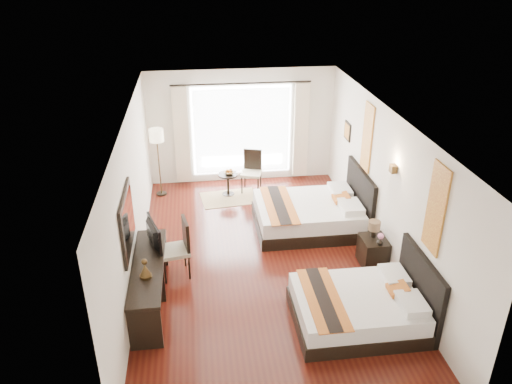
{
  "coord_description": "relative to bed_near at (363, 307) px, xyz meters",
  "views": [
    {
      "loc": [
        -1.11,
        -7.77,
        5.28
      ],
      "look_at": [
        -0.06,
        0.45,
        1.24
      ],
      "focal_mm": 35.0,
      "sensor_mm": 36.0,
      "label": 1
    }
  ],
  "objects": [
    {
      "name": "bronze_figurine",
      "position": [
        -3.3,
        0.56,
        0.61
      ],
      "size": [
        0.22,
        0.22,
        0.28
      ],
      "primitive_type": null,
      "rotation": [
        0.0,
        0.0,
        -0.18
      ],
      "color": "#423017",
      "rests_on": "console_desk"
    },
    {
      "name": "sheer_curtain",
      "position": [
        -1.31,
        5.54,
        1.01
      ],
      "size": [
        2.3,
        0.02,
        2.1
      ],
      "primitive_type": "cube",
      "color": "white",
      "rests_on": "wall_window"
    },
    {
      "name": "art_panel_near",
      "position": [
        0.92,
        0.0,
        1.66
      ],
      "size": [
        0.03,
        0.5,
        1.35
      ],
      "primitive_type": "cube",
      "color": "maroon",
      "rests_on": "wall_headboard"
    },
    {
      "name": "bed_near",
      "position": [
        0.0,
        0.0,
        0.0
      ],
      "size": [
        1.99,
        1.55,
        1.12
      ],
      "color": "black",
      "rests_on": "floor"
    },
    {
      "name": "fruit_bowl",
      "position": [
        -1.7,
        4.75,
        0.27
      ],
      "size": [
        0.23,
        0.23,
        0.06
      ],
      "primitive_type": "imported",
      "rotation": [
        0.0,
        0.0,
        -0.01
      ],
      "color": "#4B2E1A",
      "rests_on": "side_table"
    },
    {
      "name": "mirror_glass",
      "position": [
        -3.5,
        0.9,
        1.26
      ],
      "size": [
        0.01,
        1.12,
        0.82
      ],
      "primitive_type": "cube",
      "color": "white",
      "rests_on": "mirror_frame"
    },
    {
      "name": "television",
      "position": [
        -3.28,
        1.45,
        0.69
      ],
      "size": [
        0.34,
        0.78,
        0.45
      ],
      "primitive_type": "imported",
      "rotation": [
        0.0,
        0.0,
        1.88
      ],
      "color": "black",
      "rests_on": "console_desk"
    },
    {
      "name": "wall_sconce",
      "position": [
        0.88,
        1.53,
        1.63
      ],
      "size": [
        0.1,
        0.14,
        0.14
      ],
      "primitive_type": "cube",
      "color": "#423017",
      "rests_on": "wall_headboard"
    },
    {
      "name": "art_panel_far",
      "position": [
        0.92,
        3.01,
        1.66
      ],
      "size": [
        0.03,
        0.5,
        1.35
      ],
      "primitive_type": "cube",
      "color": "maroon",
      "rests_on": "wall_headboard"
    },
    {
      "name": "floor_lamp",
      "position": [
        -3.31,
        4.99,
        1.09
      ],
      "size": [
        0.33,
        0.33,
        1.63
      ],
      "color": "black",
      "rests_on": "floor"
    },
    {
      "name": "bed_far",
      "position": [
        -0.11,
        3.01,
        0.03
      ],
      "size": [
        2.21,
        1.72,
        1.25
      ],
      "color": "black",
      "rests_on": "floor"
    },
    {
      "name": "ceiling",
      "position": [
        -1.31,
        1.87,
        2.5
      ],
      "size": [
        4.5,
        7.5,
        0.02
      ],
      "primitive_type": "cube",
      "color": "white",
      "rests_on": "wall_headboard"
    },
    {
      "name": "wall_headboard",
      "position": [
        0.94,
        1.87,
        1.11
      ],
      "size": [
        0.01,
        7.5,
        2.8
      ],
      "primitive_type": "cube",
      "color": "silver",
      "rests_on": "floor"
    },
    {
      "name": "jute_rug",
      "position": [
        -1.72,
        4.57,
        -0.29
      ],
      "size": [
        1.38,
        1.02,
        0.01
      ],
      "primitive_type": "cube",
      "rotation": [
        0.0,
        0.0,
        0.11
      ],
      "color": "#9E8D5F",
      "rests_on": "floor"
    },
    {
      "name": "wall_desk",
      "position": [
        -3.55,
        1.87,
        1.11
      ],
      "size": [
        0.01,
        7.5,
        2.8
      ],
      "primitive_type": "cube",
      "color": "silver",
      "rests_on": "floor"
    },
    {
      "name": "window_chair",
      "position": [
        -1.15,
        4.93,
        0.01
      ],
      "size": [
        0.58,
        0.58,
        1.0
      ],
      "rotation": [
        0.0,
        0.0,
        -1.86
      ],
      "color": "#B3AB89",
      "rests_on": "floor"
    },
    {
      "name": "console_desk",
      "position": [
        -3.3,
        0.9,
        0.09
      ],
      "size": [
        0.5,
        2.2,
        0.76
      ],
      "primitive_type": "cube",
      "color": "black",
      "rests_on": "floor"
    },
    {
      "name": "wall_window",
      "position": [
        -1.31,
        5.62,
        1.11
      ],
      "size": [
        4.5,
        0.01,
        2.8
      ],
      "primitive_type": "cube",
      "color": "silver",
      "rests_on": "floor"
    },
    {
      "name": "window_glass",
      "position": [
        -1.31,
        5.6,
        1.01
      ],
      "size": [
        2.4,
        0.02,
        2.2
      ],
      "primitive_type": "cube",
      "color": "white",
      "rests_on": "wall_window"
    },
    {
      "name": "desk_chair",
      "position": [
        -2.88,
        1.66,
        0.04
      ],
      "size": [
        0.58,
        0.58,
        1.08
      ],
      "rotation": [
        0.0,
        0.0,
        3.32
      ],
      "color": "#B3AB89",
      "rests_on": "floor"
    },
    {
      "name": "nightstand",
      "position": [
        0.7,
        1.53,
        -0.02
      ],
      "size": [
        0.45,
        0.56,
        0.54
      ],
      "primitive_type": "cube",
      "color": "black",
      "rests_on": "floor"
    },
    {
      "name": "floor",
      "position": [
        -1.31,
        1.87,
        -0.3
      ],
      "size": [
        4.5,
        7.5,
        0.01
      ],
      "primitive_type": "cube",
      "color": "#3E100B",
      "rests_on": "ground"
    },
    {
      "name": "side_table",
      "position": [
        -1.73,
        4.77,
        -0.02
      ],
      "size": [
        0.47,
        0.47,
        0.54
      ],
      "primitive_type": "cylinder",
      "color": "black",
      "rests_on": "floor"
    },
    {
      "name": "vase",
      "position": [
        0.73,
        1.33,
        0.27
      ],
      "size": [
        0.15,
        0.15,
        0.12
      ],
      "primitive_type": "imported",
      "rotation": [
        0.0,
        0.0,
        -0.3
      ],
      "color": "black",
      "rests_on": "nightstand"
    },
    {
      "name": "wall_entry",
      "position": [
        -1.31,
        -1.87,
        1.11
      ],
      "size": [
        4.5,
        0.01,
        2.8
      ],
      "primitive_type": "cube",
      "color": "silver",
      "rests_on": "floor"
    },
    {
      "name": "table_lamp",
      "position": [
        0.7,
        1.62,
        0.45
      ],
      "size": [
        0.22,
        0.22,
        0.35
      ],
      "color": "black",
      "rests_on": "nightstand"
    },
    {
      "name": "drape_right",
      "position": [
        0.14,
        5.5,
        0.99
      ],
      "size": [
        0.35,
        0.14,
        2.35
      ],
      "primitive_type": "cube",
      "color": "beige",
      "rests_on": "floor"
    },
    {
      "name": "mirror_frame",
      "position": [
        -3.53,
        0.9,
        1.26
      ],
      "size": [
        0.04,
        1.25,
        0.95
      ],
      "primitive_type": "cube",
      "color": "black",
      "rests_on": "wall_desk"
    },
    {
      "name": "drape_left",
      "position": [
        -2.76,
        5.5,
        0.99
      ],
      "size": [
        0.35,
        0.14,
        2.35
      ],
      "primitive_type": "cube",
      "color": "beige",
      "rests_on": "floor"
    }
  ]
}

